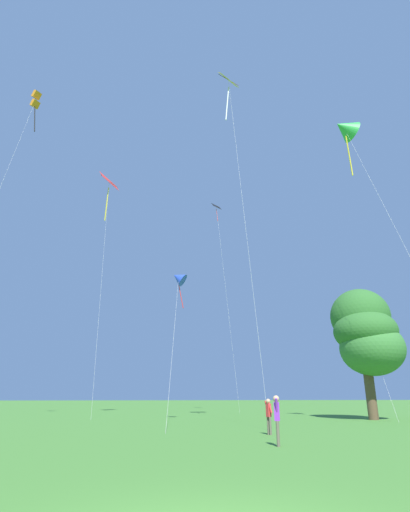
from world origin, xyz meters
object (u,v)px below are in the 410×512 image
(kite_blue_delta, at_px, (179,278))
(tree_left_oak, at_px, (366,333))
(kite_yellow_diamond, at_px, (229,93))
(kite_black_large, at_px, (218,218))
(person_far_back, at_px, (277,415))
(kite_white_distant, at_px, (363,321))
(kite_green_small, at_px, (345,129))
(person_near_tree, at_px, (269,413))
(kite_orange_box, at_px, (35,102))
(kite_red_high, at_px, (108,192))

(kite_blue_delta, distance_m, tree_left_oak, 15.48)
(kite_yellow_diamond, bearing_deg, kite_black_large, 80.87)
(kite_yellow_diamond, distance_m, tree_left_oak, 22.37)
(kite_yellow_diamond, relative_size, person_far_back, 16.54)
(kite_white_distant, relative_size, kite_black_large, 0.32)
(kite_green_small, height_order, person_near_tree, kite_green_small)
(kite_green_small, distance_m, kite_white_distant, 15.97)
(kite_orange_box, relative_size, kite_yellow_diamond, 1.03)
(kite_black_large, bearing_deg, kite_yellow_diamond, -99.13)
(kite_blue_delta, xyz_separation_m, tree_left_oak, (15.02, 0.07, -3.73))
(kite_red_high, xyz_separation_m, person_near_tree, (9.81, -20.84, -21.41))
(kite_black_large, relative_size, person_far_back, 15.42)
(kite_black_large, bearing_deg, kite_white_distant, -60.35)
(kite_green_small, height_order, kite_white_distant, kite_green_small)
(kite_white_distant, xyz_separation_m, kite_black_large, (-9.11, 16.01, 15.96))
(kite_orange_box, bearing_deg, kite_blue_delta, -15.20)
(kite_yellow_diamond, height_order, person_far_back, kite_yellow_diamond)
(kite_green_small, relative_size, person_far_back, 13.83)
(person_near_tree, distance_m, tree_left_oak, 16.84)
(kite_white_distant, bearing_deg, kite_yellow_diamond, -158.85)
(person_near_tree, bearing_deg, kite_red_high, 115.21)
(kite_black_large, xyz_separation_m, kite_blue_delta, (-6.83, -17.71, -13.48))
(kite_black_large, distance_m, kite_blue_delta, 23.28)
(kite_red_high, xyz_separation_m, kite_blue_delta, (6.64, -10.31, -12.16))
(kite_white_distant, distance_m, kite_orange_box, 35.46)
(kite_blue_delta, relative_size, kite_yellow_diamond, 0.39)
(kite_green_small, height_order, person_far_back, kite_green_small)
(kite_white_distant, relative_size, tree_left_oak, 0.83)
(kite_blue_delta, xyz_separation_m, kite_yellow_diamond, (3.48, -3.13, 15.17))
(tree_left_oak, bearing_deg, kite_blue_delta, -179.74)
(kite_green_small, relative_size, kite_orange_box, 0.81)
(kite_orange_box, height_order, tree_left_oak, kite_orange_box)
(kite_blue_delta, relative_size, person_near_tree, 7.04)
(kite_red_high, relative_size, person_near_tree, 15.94)
(kite_orange_box, bearing_deg, kite_yellow_diamond, -21.86)
(tree_left_oak, bearing_deg, kite_orange_box, 172.85)
(kite_black_large, xyz_separation_m, tree_left_oak, (8.19, -17.64, -17.21))
(kite_white_distant, relative_size, kite_yellow_diamond, 0.30)
(person_far_back, bearing_deg, kite_red_high, 108.92)
(kite_orange_box, distance_m, kite_yellow_diamond, 18.28)
(kite_red_high, relative_size, kite_yellow_diamond, 0.89)
(kite_green_small, relative_size, kite_black_large, 0.90)
(kite_white_distant, height_order, kite_orange_box, kite_orange_box)
(kite_white_distant, distance_m, kite_red_high, 28.25)
(kite_black_large, relative_size, person_near_tree, 16.78)
(person_near_tree, xyz_separation_m, tree_left_oak, (11.86, 10.60, 5.52))
(kite_red_high, distance_m, person_near_tree, 31.44)
(kite_blue_delta, height_order, person_far_back, kite_blue_delta)
(kite_blue_delta, relative_size, person_far_back, 6.47)
(kite_blue_delta, bearing_deg, kite_yellow_diamond, -41.94)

